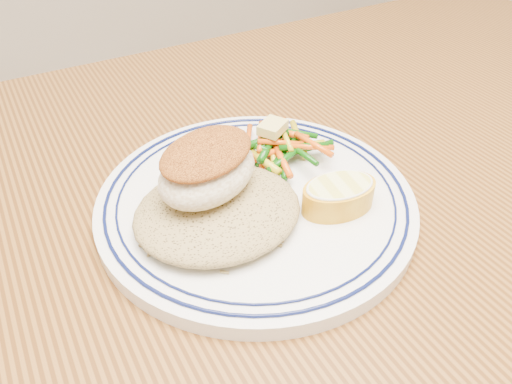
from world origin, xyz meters
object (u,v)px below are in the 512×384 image
at_px(dining_table, 258,314).
at_px(fish_fillet, 207,167).
at_px(plate, 256,201).
at_px(vegetable_pile, 277,147).
at_px(rice_pilaf, 218,208).
at_px(lemon_wedge, 339,195).

height_order(dining_table, fish_fillet, fish_fillet).
bearing_deg(dining_table, plate, 62.69).
bearing_deg(vegetable_pile, fish_fillet, -156.52).
height_order(dining_table, plate, plate).
xyz_separation_m(plate, vegetable_pile, (0.05, 0.05, 0.02)).
relative_size(rice_pilaf, vegetable_pile, 1.32).
bearing_deg(plate, dining_table, -117.31).
bearing_deg(plate, vegetable_pile, 41.93).
distance_m(plate, lemon_wedge, 0.08).
height_order(rice_pilaf, fish_fillet, fish_fillet).
xyz_separation_m(dining_table, rice_pilaf, (-0.02, 0.03, 0.13)).
xyz_separation_m(plate, rice_pilaf, (-0.05, -0.01, 0.02)).
height_order(plate, lemon_wedge, lemon_wedge).
bearing_deg(plate, fish_fillet, 175.43).
height_order(plate, fish_fillet, fish_fillet).
relative_size(dining_table, fish_fillet, 12.57).
relative_size(plate, vegetable_pile, 2.64).
distance_m(dining_table, plate, 0.12).
height_order(dining_table, rice_pilaf, rice_pilaf).
xyz_separation_m(rice_pilaf, lemon_wedge, (0.10, -0.04, 0.00)).
bearing_deg(vegetable_pile, plate, -138.07).
height_order(plate, rice_pilaf, rice_pilaf).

